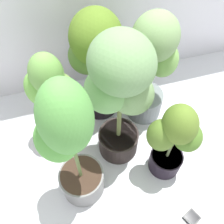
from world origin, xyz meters
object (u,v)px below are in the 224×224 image
at_px(potted_plant_back_left, 53,95).
at_px(potted_plant_back_right, 150,65).
at_px(potted_plant_front_right, 173,140).
at_px(potted_plant_center, 119,93).
at_px(hygrometer_box, 192,218).
at_px(potted_plant_front_left, 70,147).
at_px(potted_plant_back_center, 98,57).

distance_m(potted_plant_back_left, potted_plant_back_right, 0.63).
bearing_deg(potted_plant_front_right, potted_plant_center, 139.67).
bearing_deg(hygrometer_box, potted_plant_back_left, -166.77).
bearing_deg(potted_plant_front_left, potted_plant_center, 34.03).
xyz_separation_m(potted_plant_back_center, hygrometer_box, (0.30, -0.97, -0.50)).
height_order(potted_plant_front_right, hygrometer_box, potted_plant_front_right).
relative_size(potted_plant_back_left, potted_plant_back_center, 0.88).
xyz_separation_m(potted_plant_back_right, potted_plant_front_right, (-0.03, -0.47, -0.14)).
bearing_deg(potted_plant_front_left, potted_plant_back_left, 95.46).
bearing_deg(potted_plant_back_right, potted_plant_back_left, -178.41).
xyz_separation_m(potted_plant_back_left, potted_plant_back_center, (0.33, 0.16, 0.09)).
xyz_separation_m(potted_plant_back_left, hygrometer_box, (0.63, -0.81, -0.41)).
bearing_deg(potted_plant_back_center, hygrometer_box, -72.56).
bearing_deg(potted_plant_center, potted_plant_back_center, 92.53).
xyz_separation_m(potted_plant_back_center, potted_plant_front_left, (-0.28, -0.59, 0.02)).
height_order(potted_plant_back_center, hygrometer_box, potted_plant_back_center).
height_order(potted_plant_back_left, potted_plant_front_left, potted_plant_front_left).
bearing_deg(potted_plant_back_center, potted_plant_center, -87.47).
bearing_deg(potted_plant_front_right, hygrometer_box, -84.95).
distance_m(potted_plant_center, potted_plant_front_left, 0.37).
bearing_deg(potted_plant_front_right, potted_plant_back_right, 86.85).
distance_m(potted_plant_back_right, potted_plant_center, 0.39).
xyz_separation_m(potted_plant_back_right, potted_plant_front_left, (-0.58, -0.46, 0.04)).
height_order(potted_plant_back_right, potted_plant_center, potted_plant_center).
bearing_deg(potted_plant_back_left, potted_plant_front_right, -36.95).
distance_m(potted_plant_back_center, potted_plant_back_right, 0.33).
xyz_separation_m(potted_plant_back_left, potted_plant_front_right, (0.60, -0.45, -0.07)).
relative_size(potted_plant_center, potted_plant_front_left, 0.98).
relative_size(potted_plant_center, hygrometer_box, 9.03).
bearing_deg(hygrometer_box, potted_plant_center, -178.21).
relative_size(potted_plant_front_left, hygrometer_box, 9.17).
relative_size(potted_plant_back_left, potted_plant_front_right, 1.16).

